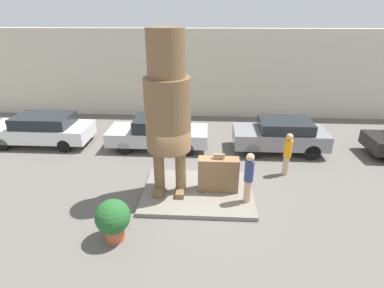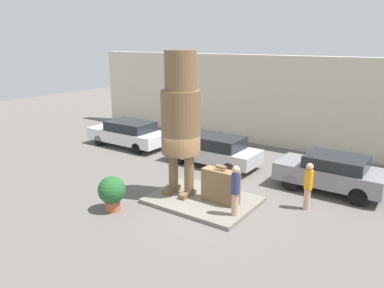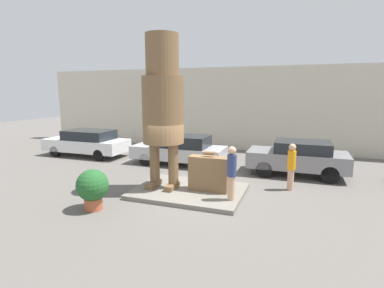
# 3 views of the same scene
# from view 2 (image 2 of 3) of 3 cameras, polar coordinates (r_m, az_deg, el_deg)

# --- Properties ---
(ground_plane) EXTENTS (60.00, 60.00, 0.00)m
(ground_plane) POSITION_cam_2_polar(r_m,az_deg,el_deg) (14.36, 1.67, -8.81)
(ground_plane) COLOR #605B56
(pedestal) EXTENTS (3.88, 2.93, 0.15)m
(pedestal) POSITION_cam_2_polar(r_m,az_deg,el_deg) (14.33, 1.67, -8.54)
(pedestal) COLOR slate
(pedestal) RESTS_ON ground_plane
(building_backdrop) EXTENTS (28.00, 0.60, 5.12)m
(building_backdrop) POSITION_cam_2_polar(r_m,az_deg,el_deg) (21.47, 15.04, 6.02)
(building_backdrop) COLOR beige
(building_backdrop) RESTS_ON ground_plane
(statue_figure) EXTENTS (1.47, 1.47, 5.44)m
(statue_figure) POSITION_cam_2_polar(r_m,az_deg,el_deg) (13.84, -1.75, 4.75)
(statue_figure) COLOR brown
(statue_figure) RESTS_ON pedestal
(giant_suitcase) EXTENTS (1.41, 0.48, 1.43)m
(giant_suitcase) POSITION_cam_2_polar(r_m,az_deg,el_deg) (13.79, 4.38, -6.41)
(giant_suitcase) COLOR brown
(giant_suitcase) RESTS_ON pedestal
(tourist) EXTENTS (0.30, 0.30, 1.77)m
(tourist) POSITION_cam_2_polar(r_m,az_deg,el_deg) (12.70, 6.64, -6.77)
(tourist) COLOR tan
(tourist) RESTS_ON pedestal
(parked_car_white) EXTENTS (4.78, 1.89, 1.48)m
(parked_car_white) POSITION_cam_2_polar(r_m,az_deg,el_deg) (21.72, -9.66, 1.65)
(parked_car_white) COLOR silver
(parked_car_white) RESTS_ON ground_plane
(parked_car_silver) EXTENTS (4.66, 1.83, 1.49)m
(parked_car_silver) POSITION_cam_2_polar(r_m,az_deg,el_deg) (18.20, 3.25, -0.88)
(parked_car_silver) COLOR #B7B7BC
(parked_car_silver) RESTS_ON ground_plane
(parked_car_grey) EXTENTS (4.17, 1.88, 1.52)m
(parked_car_grey) POSITION_cam_2_polar(r_m,az_deg,el_deg) (16.05, 20.43, -3.99)
(parked_car_grey) COLOR gray
(parked_car_grey) RESTS_ON ground_plane
(planter_pot) EXTENTS (0.99, 0.99, 1.28)m
(planter_pot) POSITION_cam_2_polar(r_m,az_deg,el_deg) (13.71, -12.13, -7.10)
(planter_pot) COLOR #AD5638
(planter_pot) RESTS_ON ground_plane
(worker_hivis) EXTENTS (0.30, 0.30, 1.76)m
(worker_hivis) POSITION_cam_2_polar(r_m,az_deg,el_deg) (14.03, 17.29, -5.89)
(worker_hivis) COLOR tan
(worker_hivis) RESTS_ON ground_plane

